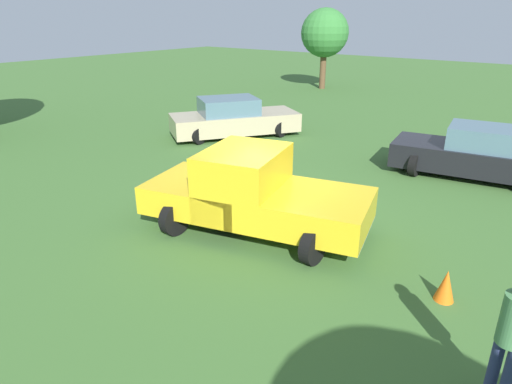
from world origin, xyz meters
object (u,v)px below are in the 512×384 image
pickup_truck (251,191)px  tree_back_left (325,33)px  person_bystander (512,332)px  traffic_cone (446,286)px  sedan_far (233,119)px  sedan_near (476,154)px

pickup_truck → tree_back_left: tree_back_left is taller
pickup_truck → person_bystander: bearing=-33.2°
traffic_cone → sedan_far: bearing=58.4°
sedan_near → sedan_far: 8.48m
sedan_near → person_bystander: bearing=96.0°
pickup_truck → sedan_near: bearing=51.1°
sedan_near → sedan_far: (-0.70, 8.45, -0.03)m
sedan_far → sedan_near: bearing=-51.7°
sedan_far → person_bystander: person_bystander is taller
sedan_near → tree_back_left: size_ratio=0.98×
sedan_near → person_bystander: (-8.31, -2.26, 0.31)m
sedan_near → traffic_cone: size_ratio=8.40×
pickup_truck → sedan_near: (6.56, -2.94, -0.23)m
pickup_truck → tree_back_left: 20.03m
person_bystander → tree_back_left: size_ratio=0.37×
sedan_far → traffic_cone: 11.29m
person_bystander → traffic_cone: person_bystander is taller
pickup_truck → traffic_cone: 4.14m
person_bystander → tree_back_left: bearing=-112.2°
traffic_cone → pickup_truck: bearing=89.2°
sedan_near → traffic_cone: 6.73m
pickup_truck → traffic_cone: bearing=-15.5°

